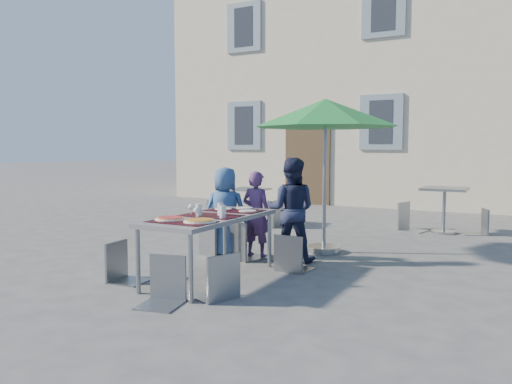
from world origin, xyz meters
The scene contains 23 objects.
ground centered at (0.00, 0.00, 0.00)m, with size 90.00×90.00×0.00m, color #49494B.
building centered at (0.00, 11.50, 4.85)m, with size 13.60×8.20×11.10m.
dining_table centered at (0.05, -0.42, 0.70)m, with size 0.80×1.85×0.76m.
pizza_near_left centered at (-0.14, -0.92, 0.77)m, with size 0.34×0.34×0.03m.
pizza_near_right centered at (0.24, -0.91, 0.77)m, with size 0.35×0.35×0.03m.
glassware centered at (0.10, -0.51, 0.83)m, with size 0.54×0.44×0.15m.
place_settings centered at (0.05, 0.22, 0.76)m, with size 0.64×0.47×0.01m.
child_0 centered at (-0.45, 0.71, 0.64)m, with size 0.62×0.41×1.28m, color #315488.
child_1 centered at (-0.05, 0.90, 0.61)m, with size 0.44×0.29×1.22m, color #563368.
child_2 centered at (0.49, 0.89, 0.71)m, with size 0.69×0.40×1.41m, color #1C213E.
chair_0 centered at (-0.61, 0.65, 0.56)m, with size 0.57×0.57×0.96m.
chair_1 centered at (-0.15, 0.68, 0.59)m, with size 0.58×0.59×1.01m.
chair_2 centered at (0.74, 0.36, 0.52)m, with size 0.42×0.43×0.89m.
chair_3 centered at (-0.79, -0.98, 0.51)m, with size 0.43×0.42×0.87m.
chair_4 centered at (0.55, -1.04, 0.52)m, with size 0.52×0.52×0.90m.
chair_5 centered at (0.15, -1.42, 0.52)m, with size 0.47×0.47×0.89m.
patio_umbrella centered at (0.68, 1.64, 2.02)m, with size 2.10×2.10×2.25m.
cafe_table_0 centered at (-1.64, 3.56, 0.49)m, with size 0.68×0.68×0.73m.
bg_chair_l_0 centered at (-2.53, 3.66, 0.49)m, with size 0.39×0.39×0.85m.
bg_chair_r_0 centered at (-1.05, 3.46, 0.60)m, with size 0.46×0.45×1.01m.
cafe_table_1 centered at (2.00, 4.25, 0.60)m, with size 0.78×0.78×0.83m.
bg_chair_l_1 centered at (1.38, 4.28, 0.59)m, with size 0.55×0.55×1.00m.
bg_chair_r_1 centered at (2.58, 4.44, 0.51)m, with size 0.50×0.50×0.88m.
Camera 1 is at (3.26, -5.25, 1.53)m, focal length 35.00 mm.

